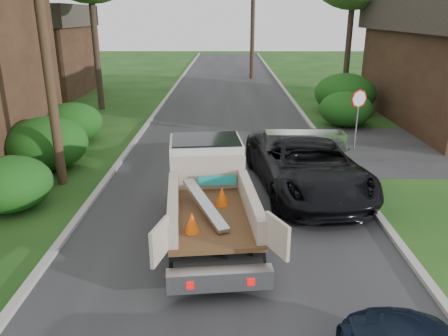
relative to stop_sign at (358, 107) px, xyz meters
The scene contains 14 objects.
ground 10.55m from the stop_sign, 120.02° to the right, with size 120.00×120.00×0.00m, color #143F12.
road 5.58m from the stop_sign, 169.11° to the left, with size 8.00×90.00×0.02m, color #28282B.
curb_left 9.51m from the stop_sign, behind, with size 0.20×90.00×0.12m, color #9E9E99.
curb_right 2.27m from the stop_sign, 137.73° to the left, with size 0.20×90.00×0.12m, color #9E9E99.
stop_sign is the anchor object (origin of this frame).
utility_pole 11.91m from the stop_sign, 159.38° to the right, with size 2.42×1.25×10.00m.
house_left_far 22.81m from the stop_sign, 145.19° to the left, with size 7.56×7.56×6.00m.
hedge_left_a 12.92m from the stop_sign, 152.24° to the right, with size 2.34×2.34×1.53m, color #0F3E0E.
hedge_left_b 11.99m from the stop_sign, 167.94° to the right, with size 2.86×2.86×1.87m, color #0F3E0E.
hedge_left_c 12.08m from the stop_sign, behind, with size 2.60×2.60×1.70m, color #0F3E0E.
hedge_right_a 4.15m from the stop_sign, 81.47° to the left, with size 2.60×2.60×1.70m, color #0F3E0E.
hedge_right_b 7.15m from the stop_sign, 79.48° to the left, with size 3.38×3.38×2.21m, color #0F3E0E.
flatbed_truck 8.97m from the stop_sign, 129.94° to the right, with size 2.82×5.65×2.06m.
black_pickup 5.38m from the stop_sign, 121.89° to the right, with size 2.89×6.27×1.74m, color black.
Camera 1 is at (-0.04, -8.40, 5.28)m, focal length 35.00 mm.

